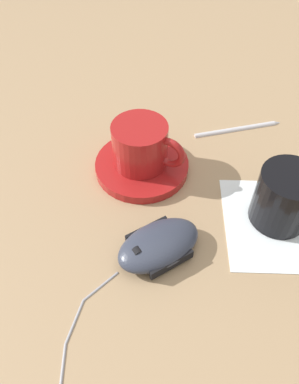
{
  "coord_description": "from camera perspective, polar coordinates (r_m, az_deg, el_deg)",
  "views": [
    {
      "loc": [
        -0.09,
        -0.32,
        0.4
      ],
      "look_at": [
        -0.07,
        0.0,
        0.03
      ],
      "focal_mm": 35.0,
      "sensor_mm": 36.0,
      "label": 1
    }
  ],
  "objects": [
    {
      "name": "napkin_under_glass",
      "position": [
        0.52,
        19.45,
        -4.46
      ],
      "size": [
        0.16,
        0.16,
        0.0
      ],
      "primitive_type": "cube",
      "rotation": [
        0.0,
        0.0,
        -0.08
      ],
      "color": "white",
      "rests_on": "ground"
    },
    {
      "name": "computer_mouse",
      "position": [
        0.46,
        1.4,
        -8.05
      ],
      "size": [
        0.12,
        0.11,
        0.03
      ],
      "color": "#2D3342",
      "rests_on": "ground"
    },
    {
      "name": "coffee_cup",
      "position": [
        0.53,
        -1.23,
        7.16
      ],
      "size": [
        0.1,
        0.08,
        0.06
      ],
      "color": "maroon",
      "rests_on": "saucer"
    },
    {
      "name": "drinking_glass",
      "position": [
        0.5,
        19.86,
        -0.8
      ],
      "size": [
        0.07,
        0.07,
        0.08
      ],
      "primitive_type": "cylinder",
      "color": "black",
      "rests_on": "napkin_under_glass"
    },
    {
      "name": "saucer",
      "position": [
        0.55,
        -1.16,
        4.04
      ],
      "size": [
        0.14,
        0.14,
        0.01
      ],
      "primitive_type": "cylinder",
      "color": "maroon",
      "rests_on": "ground"
    },
    {
      "name": "pen",
      "position": [
        0.64,
        13.38,
        9.56
      ],
      "size": [
        0.15,
        0.04,
        0.01
      ],
      "color": "silver",
      "rests_on": "ground"
    },
    {
      "name": "ground_plane",
      "position": [
        0.52,
        8.01,
        -2.12
      ],
      "size": [
        3.0,
        3.0,
        0.0
      ],
      "primitive_type": "plane",
      "color": "#9E7F5B"
    }
  ]
}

